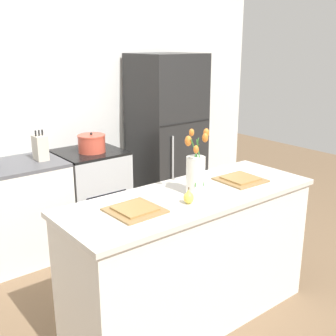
# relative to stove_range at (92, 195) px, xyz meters

# --- Properties ---
(ground_plane) EXTENTS (10.00, 10.00, 0.00)m
(ground_plane) POSITION_rel_stove_range_xyz_m (-0.10, -1.60, -0.45)
(ground_plane) COLOR brown
(back_wall) EXTENTS (5.20, 0.08, 2.70)m
(back_wall) POSITION_rel_stove_range_xyz_m (-0.10, 0.40, 0.90)
(back_wall) COLOR silver
(back_wall) RESTS_ON ground_plane
(kitchen_island) EXTENTS (1.80, 0.66, 0.95)m
(kitchen_island) POSITION_rel_stove_range_xyz_m (-0.10, -1.60, 0.03)
(kitchen_island) COLOR silver
(kitchen_island) RESTS_ON ground_plane
(stove_range) EXTENTS (0.60, 0.61, 0.90)m
(stove_range) POSITION_rel_stove_range_xyz_m (0.00, 0.00, 0.00)
(stove_range) COLOR #B2B5B7
(stove_range) RESTS_ON ground_plane
(refrigerator) EXTENTS (0.68, 0.67, 1.80)m
(refrigerator) POSITION_rel_stove_range_xyz_m (0.95, 0.00, 0.45)
(refrigerator) COLOR black
(refrigerator) RESTS_ON ground_plane
(flower_vase) EXTENTS (0.18, 0.17, 0.43)m
(flower_vase) POSITION_rel_stove_range_xyz_m (-0.07, -1.61, 0.65)
(flower_vase) COLOR silver
(flower_vase) RESTS_ON kitchen_island
(pear_figurine) EXTENTS (0.07, 0.07, 0.11)m
(pear_figurine) POSITION_rel_stove_range_xyz_m (-0.23, -1.72, 0.54)
(pear_figurine) COLOR #E5CC4C
(pear_figurine) RESTS_ON kitchen_island
(plate_setting_left) EXTENTS (0.31, 0.31, 0.02)m
(plate_setting_left) POSITION_rel_stove_range_xyz_m (-0.56, -1.61, 0.51)
(plate_setting_left) COLOR olive
(plate_setting_left) RESTS_ON kitchen_island
(plate_setting_right) EXTENTS (0.31, 0.31, 0.02)m
(plate_setting_right) POSITION_rel_stove_range_xyz_m (0.36, -1.61, 0.51)
(plate_setting_right) COLOR olive
(plate_setting_right) RESTS_ON kitchen_island
(cooking_pot) EXTENTS (0.26, 0.26, 0.19)m
(cooking_pot) POSITION_rel_stove_range_xyz_m (0.00, -0.05, 0.53)
(cooking_pot) COLOR #CC4C38
(cooking_pot) RESTS_ON stove_range
(knife_block) EXTENTS (0.10, 0.14, 0.27)m
(knife_block) POSITION_rel_stove_range_xyz_m (-0.49, -0.01, 0.56)
(knife_block) COLOR beige
(knife_block) RESTS_ON back_counter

